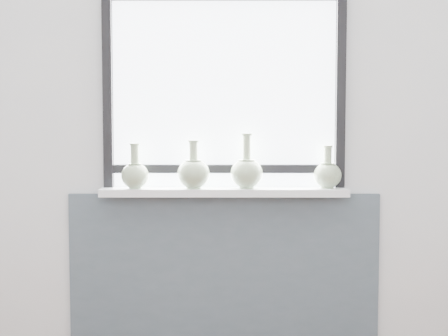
{
  "coord_description": "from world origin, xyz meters",
  "views": [
    {
      "loc": [
        0.01,
        -1.94,
        1.28
      ],
      "look_at": [
        0.0,
        1.55,
        1.02
      ],
      "focal_mm": 55.0,
      "sensor_mm": 36.0,
      "label": 1
    }
  ],
  "objects_px": {
    "vase_a": "(135,174)",
    "vase_d": "(327,174)",
    "vase_c": "(247,171)",
    "vase_b": "(194,172)",
    "windowsill": "(224,192)"
  },
  "relations": [
    {
      "from": "vase_c",
      "to": "vase_d",
      "type": "xyz_separation_m",
      "value": [
        0.43,
        0.01,
        -0.01
      ]
    },
    {
      "from": "vase_b",
      "to": "vase_c",
      "type": "distance_m",
      "value": 0.28
    },
    {
      "from": "windowsill",
      "to": "vase_c",
      "type": "xyz_separation_m",
      "value": [
        0.12,
        -0.01,
        0.11
      ]
    },
    {
      "from": "vase_a",
      "to": "vase_c",
      "type": "xyz_separation_m",
      "value": [
        0.59,
        0.02,
        0.01
      ]
    },
    {
      "from": "vase_a",
      "to": "vase_d",
      "type": "xyz_separation_m",
      "value": [
        1.03,
        0.03,
        -0.0
      ]
    },
    {
      "from": "vase_a",
      "to": "windowsill",
      "type": "bearing_deg",
      "value": 3.25
    },
    {
      "from": "windowsill",
      "to": "vase_c",
      "type": "distance_m",
      "value": 0.16
    },
    {
      "from": "windowsill",
      "to": "vase_a",
      "type": "relative_size",
      "value": 5.45
    },
    {
      "from": "vase_b",
      "to": "vase_c",
      "type": "xyz_separation_m",
      "value": [
        0.28,
        0.02,
        0.0
      ]
    },
    {
      "from": "vase_a",
      "to": "vase_b",
      "type": "distance_m",
      "value": 0.31
    },
    {
      "from": "vase_c",
      "to": "vase_b",
      "type": "bearing_deg",
      "value": -176.69
    },
    {
      "from": "windowsill",
      "to": "vase_b",
      "type": "relative_size",
      "value": 5.12
    },
    {
      "from": "vase_a",
      "to": "vase_b",
      "type": "xyz_separation_m",
      "value": [
        0.31,
        0.0,
        0.01
      ]
    },
    {
      "from": "vase_b",
      "to": "vase_c",
      "type": "bearing_deg",
      "value": 3.31
    },
    {
      "from": "vase_a",
      "to": "vase_c",
      "type": "bearing_deg",
      "value": 1.98
    }
  ]
}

